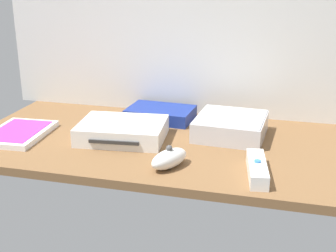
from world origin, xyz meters
TOP-DOWN VIEW (x-y plane):
  - ground_plane at (0.00, 0.00)cm, footprint 100.00×48.00cm
  - back_wall at (0.00, 24.60)cm, footprint 110.00×1.20cm
  - game_console at (-11.43, -1.27)cm, footprint 22.48×18.05cm
  - mini_computer at (14.42, 7.68)cm, footprint 17.98×17.98cm
  - game_case at (-37.89, -5.95)cm, footprint 14.67×19.75cm
  - network_router at (-6.34, 15.97)cm, footprint 18.74×13.21cm
  - remote_wand at (22.72, -14.26)cm, footprint 5.77×15.17cm
  - remote_nunchuk at (4.17, -14.89)cm, footprint 8.57×10.90cm

SIDE VIEW (x-z plane):
  - ground_plane at x=0.00cm, z-range -2.00..0.00cm
  - game_case at x=-37.89cm, z-range -0.02..1.54cm
  - remote_wand at x=22.72cm, z-range -0.19..3.21cm
  - network_router at x=-6.34cm, z-range 0.00..3.40cm
  - remote_nunchuk at x=4.17cm, z-range -0.51..4.59cm
  - game_console at x=-11.43cm, z-range 0.00..4.40cm
  - mini_computer at x=14.42cm, z-range -0.01..5.29cm
  - back_wall at x=0.00cm, z-range 0.00..64.00cm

